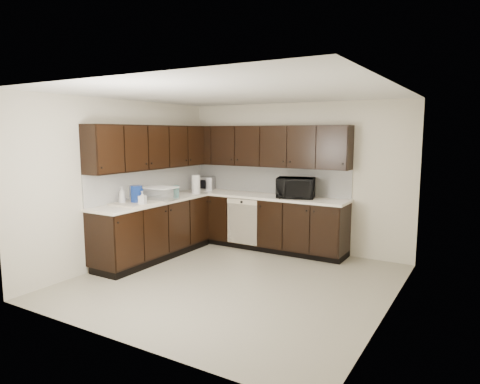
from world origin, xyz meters
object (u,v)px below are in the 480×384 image
at_px(microwave, 296,188).
at_px(toaster_oven, 203,183).
at_px(sink, 140,207).
at_px(storage_bin, 159,194).
at_px(blue_pitcher, 137,194).

bearing_deg(microwave, toaster_oven, 161.08).
height_order(sink, storage_bin, sink).
xyz_separation_m(toaster_oven, blue_pitcher, (0.06, -1.81, 0.01)).
height_order(microwave, blue_pitcher, microwave).
distance_m(microwave, toaster_oven, 1.91).
distance_m(sink, blue_pitcher, 0.20).
distance_m(microwave, storage_bin, 2.20).
distance_m(storage_bin, blue_pitcher, 0.44).
relative_size(sink, microwave, 1.36).
height_order(sink, microwave, microwave).
distance_m(sink, microwave, 2.50).
bearing_deg(storage_bin, sink, -98.40).
relative_size(microwave, blue_pitcher, 2.22).
bearing_deg(storage_bin, blue_pitcher, -99.22).
bearing_deg(blue_pitcher, storage_bin, 74.36).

